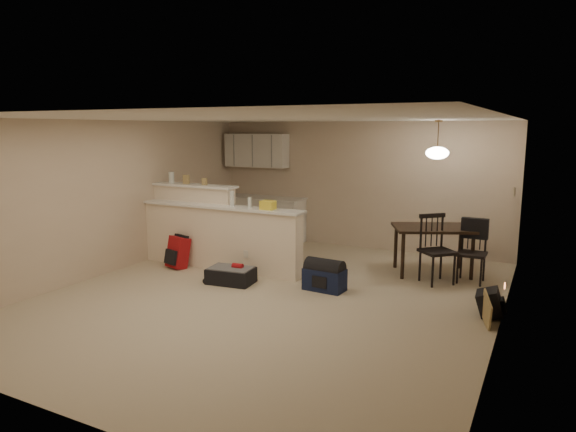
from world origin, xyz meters
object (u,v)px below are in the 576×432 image
Objects in this scene: red_backpack at (178,252)px; pendant_lamp at (437,152)px; dining_table at (433,232)px; black_daypack at (490,303)px; dining_chair_near at (438,250)px; suitcase at (231,276)px; navy_duffel at (325,279)px; dining_chair_far at (472,252)px.

pendant_lamp is at bearing 39.29° from red_backpack.
dining_table is 4.01× the size of black_daypack.
dining_chair_near reaches higher than suitcase.
pendant_lamp reaches higher than black_daypack.
pendant_lamp reaches higher than red_backpack.
navy_duffel reaches higher than suitcase.
suitcase is at bearing -151.49° from dining_chair_far.
black_daypack reaches higher than suitcase.
dining_table is at bearing 160.49° from dining_chair_far.
pendant_lamp is 0.64× the size of dining_chair_far.
dining_table is at bearing 39.29° from red_backpack.
dining_chair_far is 3.74m from suitcase.
dining_chair_near reaches higher than dining_chair_far.
pendant_lamp is at bearing 57.03° from navy_duffel.
dining_chair_far reaches higher than red_backpack.
suitcase is at bearing -143.31° from pendant_lamp.
suitcase is (-3.29, -1.74, -0.37)m from dining_chair_far.
red_backpack reaches higher than black_daypack.
dining_chair_near is 1.83m from navy_duffel.
pendant_lamp is 1.16× the size of red_backpack.
suitcase is at bearing -168.20° from dining_table.
dining_chair_near is 1.78× the size of navy_duffel.
black_daypack reaches higher than navy_duffel.
dining_table is 4.30m from red_backpack.
black_daypack is at bearing -81.63° from dining_table.
red_backpack is at bearing -157.60° from pendant_lamp.
suitcase is 1.47m from navy_duffel.
dining_chair_far reaches higher than black_daypack.
red_backpack is at bearing 177.50° from dining_table.
pendant_lamp is 1.65m from dining_chair_far.
dining_chair_far is 2.35m from navy_duffel.
red_backpack is (-1.31, 0.34, 0.15)m from suitcase.
pendant_lamp is at bearing 64.57° from dining_chair_near.
red_backpack is 1.43× the size of black_daypack.
pendant_lamp is 1.66× the size of black_daypack.
black_daypack is at bearing 16.89° from red_backpack.
dining_table reaches higher than navy_duffel.
navy_duffel is (2.73, 0.00, -0.10)m from red_backpack.
dining_chair_far is at bearing -45.06° from dining_table.
dining_table is 2.80× the size of red_backpack.
red_backpack is 0.89× the size of navy_duffel.
dining_chair_far is (0.46, 0.28, -0.05)m from dining_chair_near.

